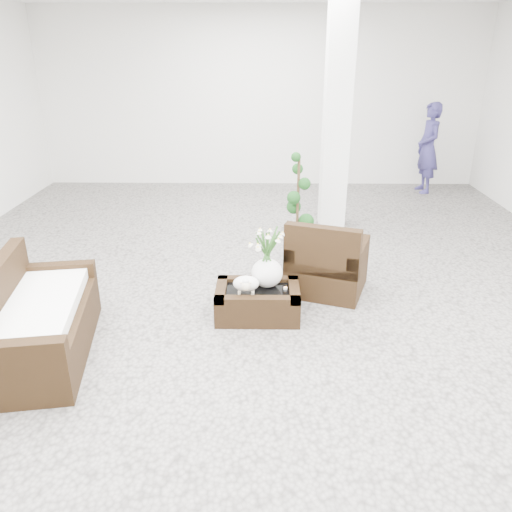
{
  "coord_description": "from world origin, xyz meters",
  "views": [
    {
      "loc": [
        0.08,
        -5.2,
        2.74
      ],
      "look_at": [
        0.0,
        -0.1,
        0.62
      ],
      "focal_mm": 35.51,
      "sensor_mm": 36.0,
      "label": 1
    }
  ],
  "objects_px": {
    "coffee_table": "(258,303)",
    "armchair": "(328,254)",
    "topiary": "(298,197)",
    "loveseat": "(39,312)"
  },
  "relations": [
    {
      "from": "topiary",
      "to": "coffee_table",
      "type": "bearing_deg",
      "value": -103.12
    },
    {
      "from": "coffee_table",
      "to": "loveseat",
      "type": "relative_size",
      "value": 0.53
    },
    {
      "from": "armchair",
      "to": "topiary",
      "type": "height_order",
      "value": "topiary"
    },
    {
      "from": "armchair",
      "to": "coffee_table",
      "type": "bearing_deg",
      "value": 58.38
    },
    {
      "from": "armchair",
      "to": "topiary",
      "type": "distance_m",
      "value": 1.83
    },
    {
      "from": "loveseat",
      "to": "topiary",
      "type": "height_order",
      "value": "topiary"
    },
    {
      "from": "topiary",
      "to": "loveseat",
      "type": "bearing_deg",
      "value": -128.69
    },
    {
      "from": "coffee_table",
      "to": "armchair",
      "type": "bearing_deg",
      "value": 39.12
    },
    {
      "from": "coffee_table",
      "to": "topiary",
      "type": "xyz_separation_m",
      "value": [
        0.58,
        2.48,
        0.49
      ]
    },
    {
      "from": "armchair",
      "to": "topiary",
      "type": "relative_size",
      "value": 0.71
    }
  ]
}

